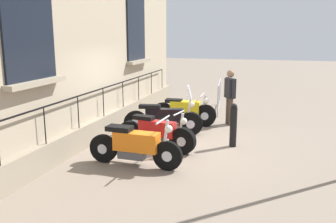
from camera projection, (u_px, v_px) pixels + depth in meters
ground_plane at (169, 142)px, 9.41m from camera, size 60.00×60.00×0.00m
motorcycle_orange at (135, 145)px, 7.62m from camera, size 2.09×0.75×1.07m
motorcycle_red at (156, 133)px, 8.71m from camera, size 2.05×0.66×0.98m
motorcycle_black at (164, 119)px, 10.00m from camera, size 2.16×0.67×1.37m
motorcycle_yellow at (184, 111)px, 11.03m from camera, size 1.97×0.74×0.97m
crowd_barrier at (219, 95)px, 13.08m from camera, size 0.31×2.23×1.05m
bollard at (233, 125)px, 8.93m from camera, size 0.17×0.17×1.08m
pedestrian_standing at (230, 94)px, 10.98m from camera, size 0.38×0.46×1.67m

